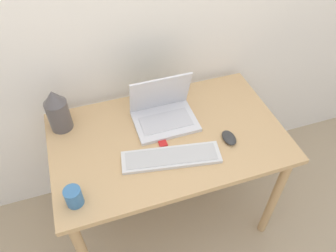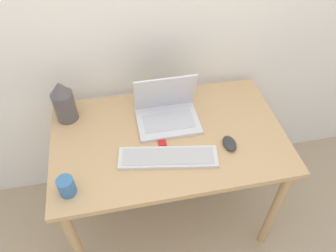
# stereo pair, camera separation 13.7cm
# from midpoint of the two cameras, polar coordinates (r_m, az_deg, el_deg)

# --- Properties ---
(wall_back) EXTENTS (6.00, 0.05, 2.50)m
(wall_back) POSITION_cam_midpoint_polar(r_m,az_deg,el_deg) (1.74, -7.15, 19.24)
(wall_back) COLOR white
(wall_back) RESTS_ON ground_plane
(desk) EXTENTS (1.20, 0.73, 0.77)m
(desk) POSITION_cam_midpoint_polar(r_m,az_deg,el_deg) (1.77, -2.23, -3.97)
(desk) COLOR tan
(desk) RESTS_ON ground_plane
(laptop) EXTENTS (0.33, 0.25, 0.26)m
(laptop) POSITION_cam_midpoint_polar(r_m,az_deg,el_deg) (1.74, -3.08, 2.46)
(laptop) COLOR silver
(laptop) RESTS_ON desk
(keyboard) EXTENTS (0.49, 0.21, 0.02)m
(keyboard) POSITION_cam_midpoint_polar(r_m,az_deg,el_deg) (1.59, -1.92, -5.58)
(keyboard) COLOR silver
(keyboard) RESTS_ON desk
(mouse) EXTENTS (0.06, 0.10, 0.03)m
(mouse) POSITION_cam_midpoint_polar(r_m,az_deg,el_deg) (1.68, 8.30, -2.14)
(mouse) COLOR #2D2D2D
(mouse) RESTS_ON desk
(vase) EXTENTS (0.11, 0.11, 0.24)m
(vase) POSITION_cam_midpoint_polar(r_m,az_deg,el_deg) (1.77, -20.85, 2.47)
(vase) COLOR #514C4C
(vase) RESTS_ON desk
(mp3_player) EXTENTS (0.04, 0.05, 0.01)m
(mp3_player) POSITION_cam_midpoint_polar(r_m,az_deg,el_deg) (1.65, -3.33, -3.04)
(mp3_player) COLOR red
(mp3_player) RESTS_ON desk
(mug) EXTENTS (0.07, 0.07, 0.09)m
(mug) POSITION_cam_midpoint_polar(r_m,az_deg,el_deg) (1.49, -18.71, -11.73)
(mug) COLOR teal
(mug) RESTS_ON desk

